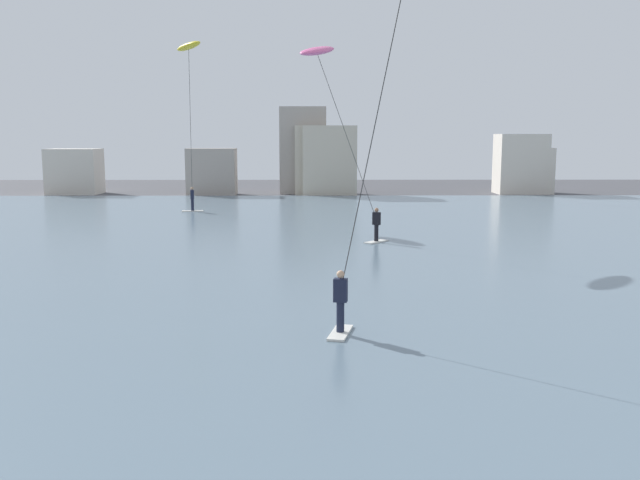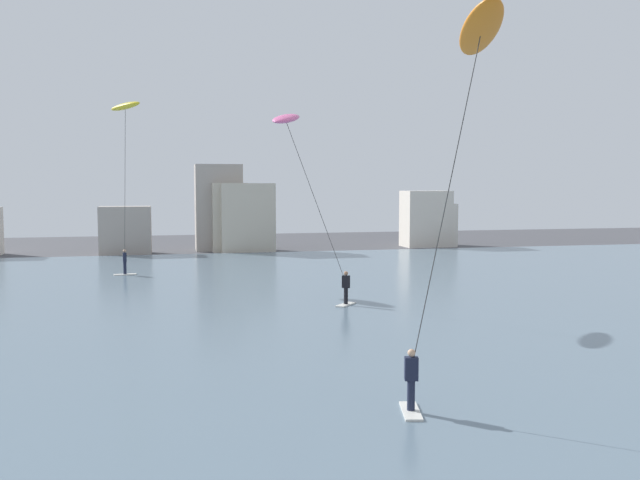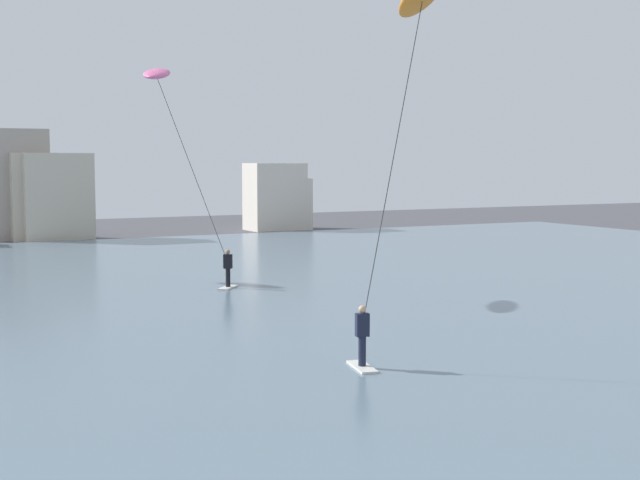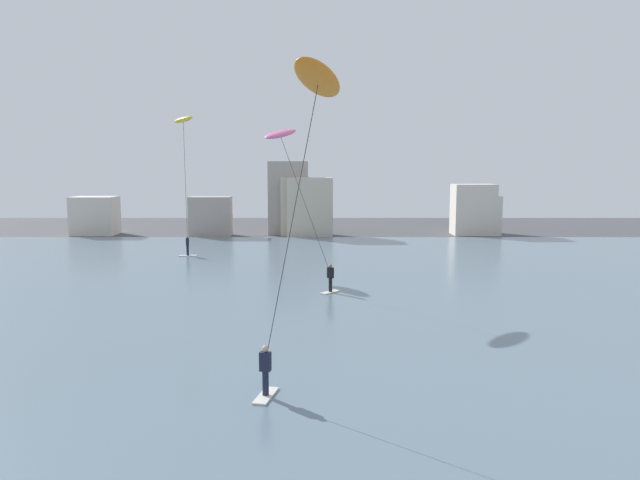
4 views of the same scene
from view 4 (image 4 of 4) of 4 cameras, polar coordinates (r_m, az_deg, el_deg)
name	(u,v)px [view 4 (image 4 of 4)]	position (r m, az deg, el deg)	size (l,w,h in m)	color
water_bay	(289,293)	(33.88, -3.04, -5.12)	(84.00, 52.00, 0.10)	slate
far_shore_buildings	(308,208)	(62.22, -1.13, 3.13)	(44.61, 5.42, 7.67)	beige
kitesurfer_pink	(285,148)	(33.57, -3.39, 8.81)	(4.55, 3.35, 9.37)	silver
kitesurfer_orange	(312,110)	(17.66, -0.77, 12.37)	(2.96, 3.26, 10.26)	silver
kitesurfer_yellow	(183,133)	(46.13, -13.00, 10.00)	(2.51, 3.79, 10.86)	silver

